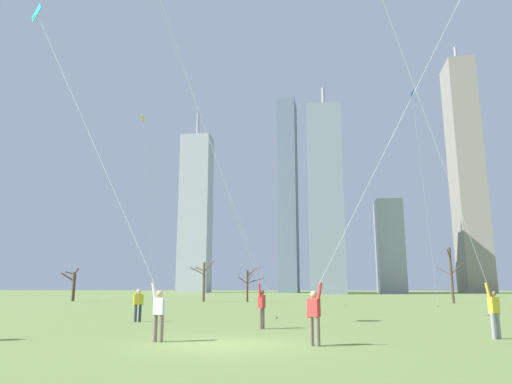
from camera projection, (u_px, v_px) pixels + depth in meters
ground_plane at (225, 345)px, 14.32m from camera, size 400.00×400.00×0.00m
kite_flyer_far_back_pink at (243, 251)px, 19.40m from camera, size 5.42×8.91×19.36m
kite_flyer_foreground_left_teal at (126, 231)px, 16.66m from camera, size 8.82×3.95×15.29m
kite_flyer_midfield_center_purple at (356, 224)px, 14.07m from camera, size 6.70×2.50×13.21m
kite_flyer_midfield_right_red at (465, 229)px, 15.85m from camera, size 5.74×4.98×15.34m
bystander_far_off_by_trees at (138, 303)px, 23.75m from camera, size 0.46×0.34×1.62m
distant_kite_drifting_right_blue at (413, 106)px, 47.62m from camera, size 0.54×4.30×21.70m
distant_kite_drifting_left_yellow at (145, 148)px, 42.30m from camera, size 0.45×6.06×16.89m
distant_kite_low_near_trees_white at (161, 12)px, 26.67m from camera, size 7.09×4.35×18.87m
bare_tree_center at (73, 284)px, 56.88m from camera, size 2.40×1.84×3.94m
bare_tree_right_of_center at (204, 280)px, 55.09m from camera, size 2.31×2.69×4.80m
bare_tree_rightmost at (451, 274)px, 50.24m from camera, size 2.84×1.87×5.91m
bare_tree_far_right_edge at (248, 284)px, 54.52m from camera, size 3.07×2.08×4.08m
skyline_slender_spire at (196, 212)px, 140.43m from camera, size 8.93×6.56×54.84m
skyline_wide_slab at (288, 194)px, 136.59m from camera, size 5.20×10.00×56.28m
skyline_squat_block at (390, 247)px, 124.42m from camera, size 6.66×11.10×24.22m
skyline_tall_tower at (326, 199)px, 117.14m from camera, size 8.45×11.69×52.85m
skyline_mid_tower_left at (466, 173)px, 133.29m from camera, size 7.32×11.37×72.38m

